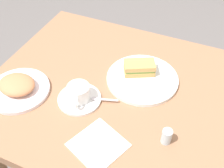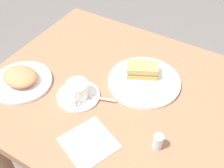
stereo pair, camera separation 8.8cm
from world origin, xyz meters
TOP-DOWN VIEW (x-y plane):
  - dining_table at (0.00, 0.00)m, footprint 1.09×0.82m
  - sandwich_plate at (0.01, 0.08)m, footprint 0.28×0.28m
  - sandwich_front at (-0.01, 0.11)m, footprint 0.13×0.11m
  - coffee_saucer at (-0.16, -0.11)m, footprint 0.16×0.16m
  - coffee_cup at (-0.16, -0.11)m, footprint 0.08×0.10m
  - spoon at (-0.09, -0.08)m, footprint 0.10×0.04m
  - side_plate at (-0.39, -0.16)m, footprint 0.23×0.23m
  - side_food_pile at (-0.39, -0.16)m, footprint 0.14×0.12m
  - napkin at (-0.02, -0.25)m, footprint 0.20×0.20m
  - salt_shaker at (0.17, -0.15)m, footprint 0.03×0.03m

SIDE VIEW (x-z plane):
  - dining_table at x=0.00m, z-range 0.26..1.02m
  - napkin at x=-0.02m, z-range 0.76..0.77m
  - coffee_saucer at x=-0.16m, z-range 0.76..0.77m
  - sandwich_plate at x=0.01m, z-range 0.76..0.78m
  - side_plate at x=-0.39m, z-range 0.76..0.78m
  - spoon at x=-0.09m, z-range 0.77..0.78m
  - salt_shaker at x=0.17m, z-range 0.76..0.82m
  - side_food_pile at x=-0.39m, z-range 0.78..0.82m
  - sandwich_front at x=-0.01m, z-range 0.78..0.82m
  - coffee_cup at x=-0.16m, z-range 0.77..0.83m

